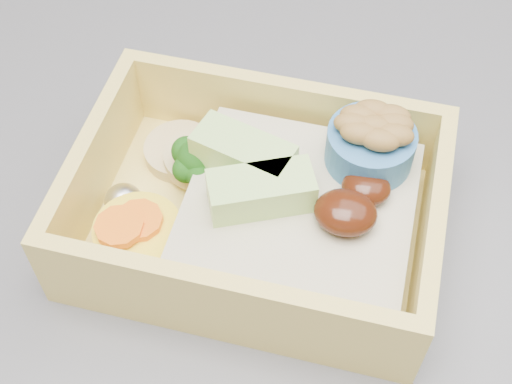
# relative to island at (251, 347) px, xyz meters

# --- Properties ---
(island) EXTENTS (1.24, 0.84, 0.92)m
(island) POSITION_rel_island_xyz_m (0.00, 0.00, 0.00)
(island) COLOR brown
(island) RESTS_ON ground
(bento_box) EXTENTS (0.21, 0.16, 0.07)m
(bento_box) POSITION_rel_island_xyz_m (0.04, -0.13, 0.48)
(bento_box) COLOR #E6CA5F
(bento_box) RESTS_ON island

